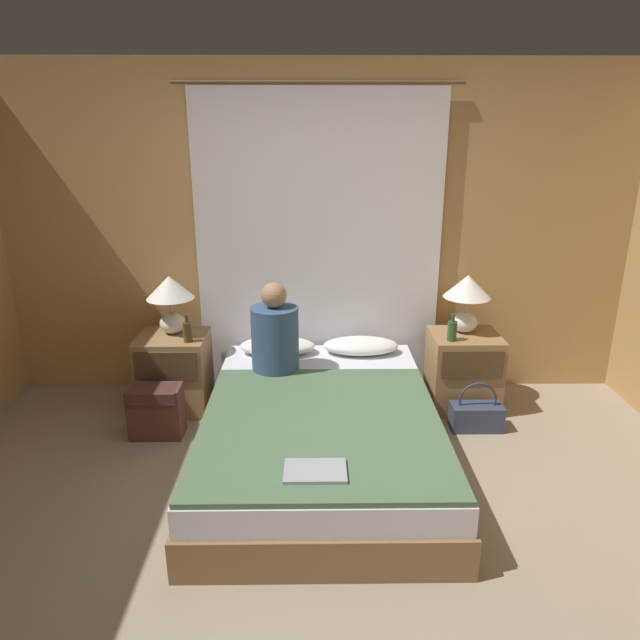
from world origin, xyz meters
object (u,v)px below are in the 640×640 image
at_px(handbag_on_floor, 476,415).
at_px(bed, 321,433).
at_px(pillow_right, 361,346).
at_px(nightstand_left, 175,372).
at_px(laptop_on_bed, 315,471).
at_px(lamp_left, 170,295).
at_px(pillow_left, 277,346).
at_px(beer_bottle_on_right_stand, 452,330).
at_px(person_left_in_bed, 275,336).
at_px(backpack_on_floor, 156,408).
at_px(beer_bottle_on_left_stand, 187,331).
at_px(nightstand_right, 463,370).
at_px(lamp_right, 467,294).

bearing_deg(handbag_on_floor, bed, -160.24).
distance_m(bed, pillow_right, 0.95).
xyz_separation_m(nightstand_left, laptop_on_bed, (1.05, -1.54, 0.14)).
xyz_separation_m(lamp_left, laptop_on_bed, (1.05, -1.60, -0.44)).
xyz_separation_m(pillow_left, beer_bottle_on_right_stand, (1.26, -0.22, 0.20)).
height_order(person_left_in_bed, beer_bottle_on_right_stand, person_left_in_bed).
bearing_deg(backpack_on_floor, beer_bottle_on_left_stand, 59.42).
bearing_deg(nightstand_right, laptop_on_bed, -126.13).
distance_m(lamp_left, beer_bottle_on_left_stand, 0.32).
relative_size(pillow_left, backpack_on_floor, 1.56).
bearing_deg(handbag_on_floor, beer_bottle_on_right_stand, 121.75).
bearing_deg(lamp_left, pillow_left, 2.45).
xyz_separation_m(nightstand_left, beer_bottle_on_right_stand, (2.03, -0.12, 0.36)).
bearing_deg(nightstand_left, laptop_on_bed, -55.71).
height_order(lamp_right, handbag_on_floor, lamp_right).
distance_m(lamp_right, beer_bottle_on_left_stand, 2.04).
bearing_deg(nightstand_right, pillow_left, 175.84).
bearing_deg(person_left_in_bed, laptop_on_bed, -78.16).
bearing_deg(bed, nightstand_left, 144.99).
height_order(nightstand_left, backpack_on_floor, nightstand_left).
bearing_deg(beer_bottle_on_left_stand, person_left_in_bed, -11.12).
bearing_deg(lamp_right, bed, -142.62).
bearing_deg(backpack_on_floor, pillow_right, 20.24).
bearing_deg(laptop_on_bed, backpack_on_floor, 134.39).
height_order(lamp_left, backpack_on_floor, lamp_left).
height_order(nightstand_left, lamp_left, lamp_left).
bearing_deg(bed, person_left_in_bed, 120.74).
distance_m(lamp_left, pillow_left, 0.87).
height_order(bed, backpack_on_floor, bed).
bearing_deg(pillow_left, beer_bottle_on_right_stand, -9.81).
bearing_deg(beer_bottle_on_right_stand, beer_bottle_on_left_stand, 180.00).
distance_m(pillow_left, person_left_in_bed, 0.40).
distance_m(lamp_right, handbag_on_floor, 0.88).
distance_m(lamp_right, pillow_left, 1.46).
xyz_separation_m(nightstand_right, beer_bottle_on_left_stand, (-2.02, -0.12, 0.36)).
relative_size(lamp_left, person_left_in_bed, 0.67).
xyz_separation_m(laptop_on_bed, handbag_on_floor, (1.14, 1.17, -0.33)).
height_order(beer_bottle_on_right_stand, handbag_on_floor, beer_bottle_on_right_stand).
distance_m(lamp_left, handbag_on_floor, 2.35).
height_order(nightstand_left, beer_bottle_on_left_stand, beer_bottle_on_left_stand).
relative_size(lamp_left, handbag_on_floor, 1.22).
height_order(person_left_in_bed, handbag_on_floor, person_left_in_bed).
bearing_deg(nightstand_right, bed, -144.99).
xyz_separation_m(lamp_right, handbag_on_floor, (0.02, -0.43, -0.76)).
distance_m(bed, beer_bottle_on_right_stand, 1.23).
bearing_deg(lamp_right, nightstand_left, -178.18).
height_order(bed, beer_bottle_on_left_stand, beer_bottle_on_left_stand).
distance_m(beer_bottle_on_right_stand, laptop_on_bed, 1.74).
bearing_deg(laptop_on_bed, lamp_left, 123.12).
height_order(lamp_right, backpack_on_floor, lamp_right).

